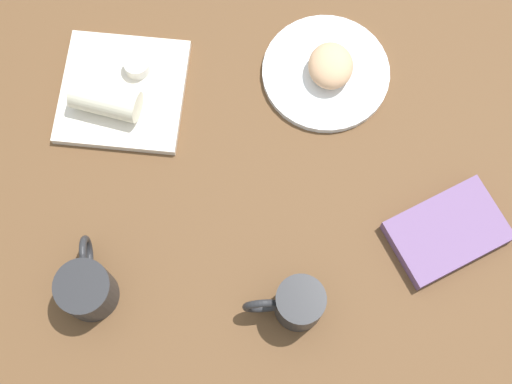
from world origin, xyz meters
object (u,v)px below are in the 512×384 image
object	(u,v)px
round_plate	(326,73)
sauce_cup	(137,65)
scone_pastry	(331,66)
breakfast_wrap	(106,100)
square_plate	(123,91)
book_stack	(447,232)
coffee_mug	(87,288)
second_mug	(297,304)

from	to	relation	value
round_plate	sauce_cup	size ratio (longest dim) A/B	4.97
scone_pastry	breakfast_wrap	distance (cm)	39.97
scone_pastry	breakfast_wrap	bearing A→B (deg)	6.01
round_plate	sauce_cup	distance (cm)	34.03
square_plate	book_stack	size ratio (longest dim) A/B	1.00
round_plate	square_plate	world-z (taller)	square_plate
round_plate	breakfast_wrap	size ratio (longest dim) A/B	1.95
sauce_cup	breakfast_wrap	bearing A→B (deg)	53.03
breakfast_wrap	book_stack	distance (cm)	62.74
coffee_mug	square_plate	bearing A→B (deg)	-98.58
coffee_mug	second_mug	size ratio (longest dim) A/B	1.07
book_stack	coffee_mug	bearing A→B (deg)	5.95
book_stack	second_mug	distance (cm)	28.79
scone_pastry	coffee_mug	xyz separation A→B (cm)	(42.81, 37.08, 0.41)
scone_pastry	square_plate	world-z (taller)	scone_pastry
sauce_cup	coffee_mug	xyz separation A→B (cm)	(8.41, 39.99, 1.45)
round_plate	book_stack	bearing A→B (deg)	119.30
breakfast_wrap	second_mug	xyz separation A→B (cm)	(-30.25, 37.55, 0.16)
breakfast_wrap	coffee_mug	size ratio (longest dim) A/B	0.87
round_plate	sauce_cup	xyz separation A→B (cm)	(33.86, -2.55, 2.27)
round_plate	scone_pastry	distance (cm)	3.37
square_plate	breakfast_wrap	bearing A→B (deg)	53.03
book_stack	second_mug	world-z (taller)	second_mug
breakfast_wrap	book_stack	xyz separation A→B (cm)	(-56.71, 26.66, -3.03)
sauce_cup	second_mug	size ratio (longest dim) A/B	0.37
round_plate	second_mug	xyz separation A→B (cm)	(8.95, 42.09, 3.89)
square_plate	book_stack	xyz separation A→B (cm)	(-54.33, 29.82, 0.60)
breakfast_wrap	round_plate	bearing A→B (deg)	-64.74
square_plate	second_mug	world-z (taller)	second_mug
round_plate	scone_pastry	bearing A→B (deg)	146.83
book_stack	scone_pastry	bearing A→B (deg)	-61.19
round_plate	breakfast_wrap	world-z (taller)	breakfast_wrap
sauce_cup	breakfast_wrap	world-z (taller)	breakfast_wrap
breakfast_wrap	coffee_mug	world-z (taller)	coffee_mug
sauce_cup	coffee_mug	distance (cm)	40.89
square_plate	coffee_mug	world-z (taller)	coffee_mug
sauce_cup	coffee_mug	size ratio (longest dim) A/B	0.34
round_plate	square_plate	distance (cm)	36.85
breakfast_wrap	book_stack	size ratio (longest dim) A/B	0.54
breakfast_wrap	square_plate	bearing A→B (deg)	-18.32
scone_pastry	round_plate	bearing A→B (deg)	-33.17
book_stack	coffee_mug	size ratio (longest dim) A/B	1.62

